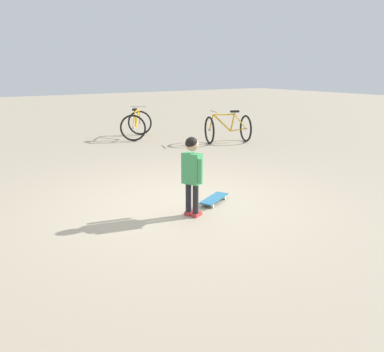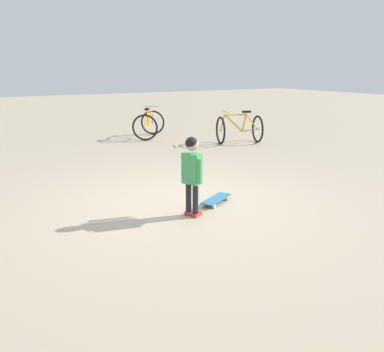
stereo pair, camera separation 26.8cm
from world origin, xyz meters
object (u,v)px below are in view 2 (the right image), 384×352
at_px(skateboard, 216,199).
at_px(child_person, 192,168).
at_px(bicycle_far, 239,129).
at_px(bicycle_mid, 149,124).

bearing_deg(skateboard, child_person, -65.33).
bearing_deg(bicycle_far, child_person, -43.69).
relative_size(child_person, bicycle_far, 0.86).
relative_size(bicycle_mid, bicycle_far, 1.04).
distance_m(bicycle_mid, bicycle_far, 2.61).
height_order(skateboard, bicycle_far, bicycle_far).
relative_size(skateboard, bicycle_far, 0.49).
bearing_deg(bicycle_mid, child_person, -18.76).
xyz_separation_m(child_person, skateboard, (-0.26, 0.56, -0.60)).
relative_size(child_person, bicycle_mid, 0.83).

